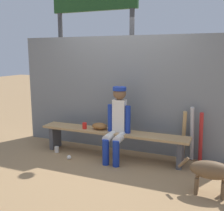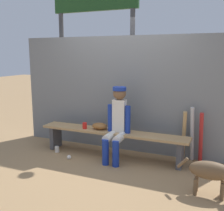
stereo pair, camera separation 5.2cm
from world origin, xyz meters
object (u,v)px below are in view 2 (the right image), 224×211
at_px(dugout_bench, 112,136).
at_px(cup_on_ground, 57,149).
at_px(player_seated, 117,121).
at_px(bat_wood_tan, 184,135).
at_px(dog, 215,172).
at_px(baseball, 69,157).
at_px(cup_on_bench, 85,126).
at_px(bat_aluminum_red, 201,138).
at_px(baseball_glove, 100,126).
at_px(scoreboard, 97,15).
at_px(bat_aluminum_silver, 192,134).

height_order(dugout_bench, cup_on_ground, dugout_bench).
distance_m(player_seated, bat_wood_tan, 1.16).
bearing_deg(dog, cup_on_ground, 168.61).
bearing_deg(baseball, cup_on_bench, 70.96).
bearing_deg(bat_aluminum_red, cup_on_ground, -168.71).
xyz_separation_m(baseball_glove, scoreboard, (-0.57, 1.10, 2.06)).
xyz_separation_m(cup_on_ground, scoreboard, (0.22, 1.31, 2.54)).
distance_m(baseball_glove, cup_on_bench, 0.28).
xyz_separation_m(player_seated, cup_on_ground, (-1.16, -0.10, -0.62)).
relative_size(baseball_glove, cup_on_ground, 2.55).
xyz_separation_m(dugout_bench, bat_aluminum_red, (1.46, 0.29, 0.06)).
bearing_deg(scoreboard, cup_on_bench, -75.72).
xyz_separation_m(bat_wood_tan, dog, (0.55, -1.11, -0.09)).
relative_size(bat_aluminum_red, cup_on_ground, 7.86).
bearing_deg(bat_aluminum_red, bat_aluminum_silver, 163.97).
relative_size(player_seated, dog, 1.48).
distance_m(player_seated, baseball, 1.04).
distance_m(player_seated, bat_aluminum_red, 1.40).
relative_size(bat_aluminum_red, cup_on_bench, 7.86).
distance_m(bat_wood_tan, bat_aluminum_silver, 0.14).
bearing_deg(cup_on_bench, dugout_bench, 6.84).
bearing_deg(cup_on_bench, bat_wood_tan, 13.57).
xyz_separation_m(baseball_glove, bat_aluminum_red, (1.70, 0.29, -0.09)).
bearing_deg(cup_on_bench, baseball_glove, 12.62).
bearing_deg(cup_on_ground, dog, -11.39).
relative_size(bat_wood_tan, scoreboard, 0.23).
height_order(bat_wood_tan, baseball, bat_wood_tan).
bearing_deg(scoreboard, dugout_bench, -53.88).
distance_m(baseball, cup_on_bench, 0.61).
relative_size(bat_aluminum_red, baseball, 11.69).
relative_size(dugout_bench, cup_on_ground, 24.24).
relative_size(dugout_bench, scoreboard, 0.72).
distance_m(bat_aluminum_red, scoreboard, 3.23).
relative_size(bat_aluminum_silver, baseball, 12.71).
bearing_deg(baseball_glove, player_seated, -16.09).
distance_m(player_seated, scoreboard, 2.45).
bearing_deg(scoreboard, bat_aluminum_red, -19.76).
relative_size(dugout_bench, bat_aluminum_silver, 2.84).
bearing_deg(bat_wood_tan, cup_on_bench, -166.43).
bearing_deg(player_seated, scoreboard, 127.89).
relative_size(dugout_bench, bat_wood_tan, 3.10).
bearing_deg(scoreboard, bat_wood_tan, -20.84).
bearing_deg(player_seated, dugout_bench, 141.87).
bearing_deg(bat_aluminum_silver, baseball_glove, -168.01).
relative_size(bat_wood_tan, cup_on_ground, 7.82).
height_order(bat_wood_tan, bat_aluminum_red, bat_aluminum_red).
bearing_deg(baseball, bat_aluminum_red, 18.58).
height_order(baseball_glove, dog, baseball_glove).
distance_m(baseball, dog, 2.40).
bearing_deg(player_seated, cup_on_ground, -175.03).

